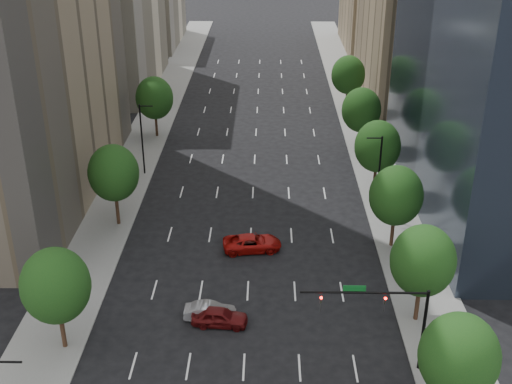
# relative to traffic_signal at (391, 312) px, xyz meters

# --- Properties ---
(sidewalk_left) EXTENTS (6.00, 200.00, 0.15)m
(sidewalk_left) POSITION_rel_traffic_signal_xyz_m (-26.03, 30.00, -5.10)
(sidewalk_left) COLOR slate
(sidewalk_left) RESTS_ON ground
(sidewalk_right) EXTENTS (6.00, 200.00, 0.15)m
(sidewalk_right) POSITION_rel_traffic_signal_xyz_m (4.97, 30.00, -5.10)
(sidewalk_right) COLOR slate
(sidewalk_right) RESTS_ON ground
(filler_left) EXTENTS (14.00, 26.00, 18.00)m
(filler_left) POSITION_rel_traffic_signal_xyz_m (-35.53, 106.00, 3.83)
(filler_left) COLOR beige
(filler_left) RESTS_ON ground
(parking_tan_right) EXTENTS (14.00, 30.00, 30.00)m
(parking_tan_right) POSITION_rel_traffic_signal_xyz_m (14.47, 70.00, 9.83)
(parking_tan_right) COLOR #8C7759
(parking_tan_right) RESTS_ON ground
(filler_right) EXTENTS (14.00, 26.00, 16.00)m
(filler_right) POSITION_rel_traffic_signal_xyz_m (14.47, 103.00, 2.83)
(filler_right) COLOR #8C7759
(filler_right) RESTS_ON ground
(tree_right_0) EXTENTS (5.20, 5.20, 8.39)m
(tree_right_0) POSITION_rel_traffic_signal_xyz_m (3.47, -5.00, 0.22)
(tree_right_0) COLOR #382316
(tree_right_0) RESTS_ON ground
(tree_right_1) EXTENTS (5.20, 5.20, 8.75)m
(tree_right_1) POSITION_rel_traffic_signal_xyz_m (3.47, 6.00, 0.58)
(tree_right_1) COLOR #382316
(tree_right_1) RESTS_ON ground
(tree_right_2) EXTENTS (5.20, 5.20, 8.61)m
(tree_right_2) POSITION_rel_traffic_signal_xyz_m (3.47, 18.00, 0.43)
(tree_right_2) COLOR #382316
(tree_right_2) RESTS_ON ground
(tree_right_3) EXTENTS (5.20, 5.20, 8.89)m
(tree_right_3) POSITION_rel_traffic_signal_xyz_m (3.47, 30.00, 0.72)
(tree_right_3) COLOR #382316
(tree_right_3) RESTS_ON ground
(tree_right_4) EXTENTS (5.20, 5.20, 8.46)m
(tree_right_4) POSITION_rel_traffic_signal_xyz_m (3.47, 44.00, 0.29)
(tree_right_4) COLOR #382316
(tree_right_4) RESTS_ON ground
(tree_right_5) EXTENTS (5.20, 5.20, 8.75)m
(tree_right_5) POSITION_rel_traffic_signal_xyz_m (3.47, 60.00, 0.58)
(tree_right_5) COLOR #382316
(tree_right_5) RESTS_ON ground
(tree_left_0) EXTENTS (5.20, 5.20, 8.75)m
(tree_left_0) POSITION_rel_traffic_signal_xyz_m (-24.53, 2.00, 0.58)
(tree_left_0) COLOR #382316
(tree_left_0) RESTS_ON ground
(tree_left_1) EXTENTS (5.20, 5.20, 8.97)m
(tree_left_1) POSITION_rel_traffic_signal_xyz_m (-24.53, 22.00, 0.79)
(tree_left_1) COLOR #382316
(tree_left_1) RESTS_ON ground
(tree_left_2) EXTENTS (5.20, 5.20, 8.68)m
(tree_left_2) POSITION_rel_traffic_signal_xyz_m (-24.53, 48.00, 0.50)
(tree_left_2) COLOR #382316
(tree_left_2) RESTS_ON ground
(streetlight_rn) EXTENTS (1.70, 0.20, 9.00)m
(streetlight_rn) POSITION_rel_traffic_signal_xyz_m (2.91, 25.00, -0.33)
(streetlight_rn) COLOR black
(streetlight_rn) RESTS_ON ground
(streetlight_ln) EXTENTS (1.70, 0.20, 9.00)m
(streetlight_ln) POSITION_rel_traffic_signal_xyz_m (-23.96, 35.00, -0.33)
(streetlight_ln) COLOR black
(streetlight_ln) RESTS_ON ground
(traffic_signal) EXTENTS (9.12, 0.40, 7.38)m
(traffic_signal) POSITION_rel_traffic_signal_xyz_m (0.00, 0.00, 0.00)
(traffic_signal) COLOR black
(traffic_signal) RESTS_ON ground
(car_maroon) EXTENTS (4.71, 2.18, 1.56)m
(car_maroon) POSITION_rel_traffic_signal_xyz_m (-12.68, 5.09, -4.39)
(car_maroon) COLOR #520D0E
(car_maroon) RESTS_ON ground
(car_silver) EXTENTS (4.29, 1.52, 1.41)m
(car_silver) POSITION_rel_traffic_signal_xyz_m (-13.53, 5.91, -4.47)
(car_silver) COLOR #9D9DA2
(car_silver) RESTS_ON ground
(car_red_far) EXTENTS (6.03, 3.39, 1.59)m
(car_red_far) POSITION_rel_traffic_signal_xyz_m (-10.31, 17.04, -4.38)
(car_red_far) COLOR #9C0E0B
(car_red_far) RESTS_ON ground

